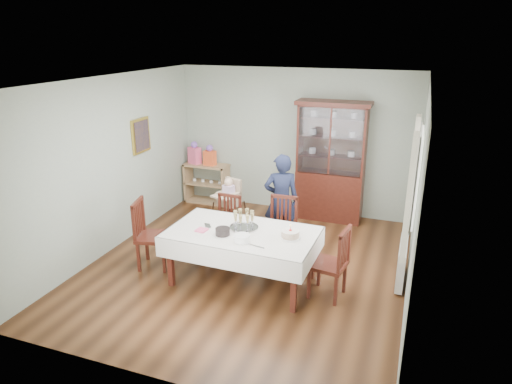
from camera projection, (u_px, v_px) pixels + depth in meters
The scene contains 25 objects.
floor at pixel (248, 266), 6.80m from camera, with size 5.00×5.00×0.00m, color #593319.
room_shell at pixel (260, 147), 6.71m from camera, with size 5.00×5.00×5.00m.
dining_table at pixel (242, 257), 6.25m from camera, with size 2.03×1.20×0.76m.
china_cabinet at pixel (331, 160), 8.19m from camera, with size 1.30×0.48×2.18m.
sideboard at pixel (207, 183), 9.25m from camera, with size 0.90×0.38×0.80m.
picture_frame at pixel (141, 136), 7.67m from camera, with size 0.04×0.48×0.58m, color gold.
window at pixel (417, 176), 5.84m from camera, with size 0.04×1.02×1.22m, color white.
curtain_left at pixel (409, 199), 5.34m from camera, with size 0.07×0.30×1.55m, color silver.
curtain_right at pixel (413, 170), 6.44m from camera, with size 0.07×0.30×1.55m, color silver.
radiator at pixel (402, 262), 6.27m from camera, with size 0.10×0.80×0.55m, color white.
chair_far_left at pixel (226, 236), 7.15m from camera, with size 0.43×0.43×0.91m.
chair_far_right at pixel (281, 242), 6.90m from camera, with size 0.45×0.45×0.98m.
chair_end_left at pixel (153, 247), 6.71m from camera, with size 0.56×0.56×1.03m.
chair_end_right at pixel (329, 276), 5.94m from camera, with size 0.50×0.50×0.98m.
woman at pixel (281, 200), 7.28m from camera, with size 0.55×0.36×1.52m, color #161B32.
high_chair at pixel (229, 212), 7.78m from camera, with size 0.57×0.57×1.00m.
champagne_tray at pixel (244, 223), 6.21m from camera, with size 0.40×0.40×0.24m.
birthday_cake at pixel (290, 234), 5.93m from camera, with size 0.27×0.27×0.19m.
plate_stack_dark at pixel (223, 231), 6.02m from camera, with size 0.19×0.19×0.09m, color black.
plate_stack_white at pixel (242, 238), 5.83m from camera, with size 0.21×0.21×0.09m, color white.
napkin_stack at pixel (202, 230), 6.15m from camera, with size 0.14×0.14×0.02m, color #F55A86.
cutlery at pixel (205, 225), 6.32m from camera, with size 0.11×0.15×0.01m, color silver, non-canonical shape.
cake_knife at pixel (255, 246), 5.71m from camera, with size 0.27×0.02×0.01m, color silver.
gift_bag_pink at pixel (195, 154), 9.11m from camera, with size 0.28×0.23×0.45m.
gift_bag_orange at pixel (210, 156), 9.01m from camera, with size 0.24×0.19×0.41m.
Camera 1 is at (2.17, -5.65, 3.29)m, focal length 32.00 mm.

